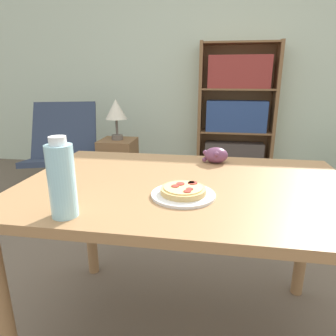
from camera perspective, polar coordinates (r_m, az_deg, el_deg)
ground_plane at (r=1.59m, az=2.54°, el=-28.61°), size 14.00×14.00×0.00m
wall_back at (r=3.73m, az=7.90°, el=19.48°), size 8.00×0.05×2.60m
dining_table at (r=1.21m, az=3.24°, el=-7.05°), size 1.29×0.85×0.74m
pizza_on_plate at (r=1.05m, az=2.92°, el=-4.63°), size 0.23×0.23×0.04m
grape_bunch at (r=1.46m, az=9.08°, el=2.40°), size 0.12×0.09×0.08m
drink_bottle at (r=0.92m, az=-19.57°, el=-2.14°), size 0.08×0.08×0.24m
lounge_chair_near at (r=3.16m, az=-19.11°, el=0.51°), size 0.80×0.92×0.88m
bookshelf at (r=3.60m, az=12.84°, el=9.92°), size 0.87×0.26×1.50m
side_table at (r=3.09m, az=-9.36°, el=0.52°), size 0.34×0.34×0.53m
table_lamp at (r=2.98m, az=-9.87°, el=10.61°), size 0.21×0.21×0.39m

